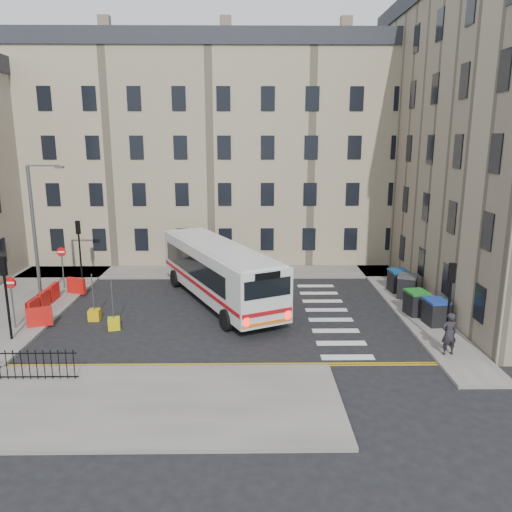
{
  "coord_description": "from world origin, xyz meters",
  "views": [
    {
      "loc": [
        -0.41,
        -26.8,
        9.63
      ],
      "look_at": [
        -0.05,
        1.3,
        3.0
      ],
      "focal_mm": 35.0,
      "sensor_mm": 36.0,
      "label": 1
    }
  ],
  "objects_px": {
    "streetlamp": "(34,232)",
    "wheelie_bin_d": "(407,286)",
    "bus": "(219,270)",
    "wheelie_bin_b": "(429,308)",
    "pedestrian": "(449,334)",
    "bollard_chevron": "(114,324)",
    "bollard_yellow": "(95,315)",
    "wheelie_bin_a": "(436,312)",
    "wheelie_bin_c": "(416,302)",
    "wheelie_bin_e": "(398,280)"
  },
  "relations": [
    {
      "from": "streetlamp",
      "to": "wheelie_bin_d",
      "type": "distance_m",
      "value": 22.47
    },
    {
      "from": "wheelie_bin_b",
      "to": "pedestrian",
      "type": "xyz_separation_m",
      "value": [
        -0.76,
        -4.68,
        0.4
      ]
    },
    {
      "from": "wheelie_bin_b",
      "to": "wheelie_bin_e",
      "type": "relative_size",
      "value": 0.84
    },
    {
      "from": "wheelie_bin_b",
      "to": "bollard_yellow",
      "type": "xyz_separation_m",
      "value": [
        -18.11,
        0.3,
        -0.43
      ]
    },
    {
      "from": "bus",
      "to": "wheelie_bin_a",
      "type": "relative_size",
      "value": 9.37
    },
    {
      "from": "bollard_yellow",
      "to": "pedestrian",
      "type": "bearing_deg",
      "value": -16.01
    },
    {
      "from": "pedestrian",
      "to": "bollard_chevron",
      "type": "bearing_deg",
      "value": -22.12
    },
    {
      "from": "bus",
      "to": "wheelie_bin_b",
      "type": "relative_size",
      "value": 10.87
    },
    {
      "from": "wheelie_bin_c",
      "to": "wheelie_bin_d",
      "type": "distance_m",
      "value": 3.04
    },
    {
      "from": "wheelie_bin_c",
      "to": "pedestrian",
      "type": "height_order",
      "value": "pedestrian"
    },
    {
      "from": "wheelie_bin_d",
      "to": "wheelie_bin_c",
      "type": "bearing_deg",
      "value": -74.59
    },
    {
      "from": "wheelie_bin_a",
      "to": "wheelie_bin_c",
      "type": "distance_m",
      "value": 1.62
    },
    {
      "from": "streetlamp",
      "to": "pedestrian",
      "type": "bearing_deg",
      "value": -20.54
    },
    {
      "from": "streetlamp",
      "to": "pedestrian",
      "type": "distance_m",
      "value": 23.17
    },
    {
      "from": "bollard_yellow",
      "to": "wheelie_bin_c",
      "type": "bearing_deg",
      "value": 0.96
    },
    {
      "from": "pedestrian",
      "to": "bollard_yellow",
      "type": "height_order",
      "value": "pedestrian"
    },
    {
      "from": "wheelie_bin_d",
      "to": "pedestrian",
      "type": "xyz_separation_m",
      "value": [
        -0.71,
        -8.28,
        0.28
      ]
    },
    {
      "from": "wheelie_bin_e",
      "to": "bollard_yellow",
      "type": "height_order",
      "value": "wheelie_bin_e"
    },
    {
      "from": "streetlamp",
      "to": "wheelie_bin_e",
      "type": "height_order",
      "value": "streetlamp"
    },
    {
      "from": "wheelie_bin_d",
      "to": "bollard_yellow",
      "type": "distance_m",
      "value": 18.36
    },
    {
      "from": "streetlamp",
      "to": "bollard_yellow",
      "type": "distance_m",
      "value": 6.55
    },
    {
      "from": "wheelie_bin_b",
      "to": "bollard_chevron",
      "type": "bearing_deg",
      "value": -171.14
    },
    {
      "from": "bus",
      "to": "bollard_chevron",
      "type": "bearing_deg",
      "value": -165.4
    },
    {
      "from": "wheelie_bin_d",
      "to": "pedestrian",
      "type": "relative_size",
      "value": 0.82
    },
    {
      "from": "bus",
      "to": "wheelie_bin_c",
      "type": "xyz_separation_m",
      "value": [
        11.04,
        -2.75,
        -1.15
      ]
    },
    {
      "from": "wheelie_bin_c",
      "to": "wheelie_bin_b",
      "type": "bearing_deg",
      "value": -60.41
    },
    {
      "from": "streetlamp",
      "to": "wheelie_bin_b",
      "type": "relative_size",
      "value": 7.03
    },
    {
      "from": "streetlamp",
      "to": "bollard_yellow",
      "type": "height_order",
      "value": "streetlamp"
    },
    {
      "from": "pedestrian",
      "to": "bollard_yellow",
      "type": "distance_m",
      "value": 18.07
    },
    {
      "from": "streetlamp",
      "to": "wheelie_bin_b",
      "type": "bearing_deg",
      "value": -8.63
    },
    {
      "from": "wheelie_bin_d",
      "to": "bus",
      "type": "bearing_deg",
      "value": -155.13
    },
    {
      "from": "streetlamp",
      "to": "bollard_chevron",
      "type": "bearing_deg",
      "value": -38.47
    },
    {
      "from": "wheelie_bin_b",
      "to": "bus",
      "type": "bearing_deg",
      "value": 169.15
    },
    {
      "from": "wheelie_bin_e",
      "to": "bollard_yellow",
      "type": "bearing_deg",
      "value": -171.03
    },
    {
      "from": "streetlamp",
      "to": "bus",
      "type": "distance_m",
      "value": 10.98
    },
    {
      "from": "bollard_yellow",
      "to": "bollard_chevron",
      "type": "xyz_separation_m",
      "value": [
        1.41,
        -1.33,
        0.0
      ]
    },
    {
      "from": "streetlamp",
      "to": "bus",
      "type": "xyz_separation_m",
      "value": [
        10.73,
        -0.03,
        -2.35
      ]
    },
    {
      "from": "wheelie_bin_a",
      "to": "pedestrian",
      "type": "height_order",
      "value": "pedestrian"
    },
    {
      "from": "wheelie_bin_b",
      "to": "wheelie_bin_a",
      "type": "bearing_deg",
      "value": -81.83
    },
    {
      "from": "streetlamp",
      "to": "wheelie_bin_e",
      "type": "bearing_deg",
      "value": 4.03
    },
    {
      "from": "wheelie_bin_d",
      "to": "bollard_yellow",
      "type": "relative_size",
      "value": 2.7
    },
    {
      "from": "wheelie_bin_d",
      "to": "bollard_chevron",
      "type": "relative_size",
      "value": 2.7
    },
    {
      "from": "wheelie_bin_b",
      "to": "bollard_chevron",
      "type": "distance_m",
      "value": 16.74
    },
    {
      "from": "wheelie_bin_a",
      "to": "wheelie_bin_e",
      "type": "bearing_deg",
      "value": 85.23
    },
    {
      "from": "pedestrian",
      "to": "bollard_chevron",
      "type": "distance_m",
      "value": 16.37
    },
    {
      "from": "streetlamp",
      "to": "wheelie_bin_e",
      "type": "xyz_separation_m",
      "value": [
        22.02,
        1.55,
        -3.49
      ]
    },
    {
      "from": "wheelie_bin_d",
      "to": "wheelie_bin_e",
      "type": "xyz_separation_m",
      "value": [
        -0.18,
        1.32,
        -0.02
      ]
    },
    {
      "from": "wheelie_bin_d",
      "to": "bollard_yellow",
      "type": "height_order",
      "value": "wheelie_bin_d"
    },
    {
      "from": "wheelie_bin_e",
      "to": "pedestrian",
      "type": "height_order",
      "value": "pedestrian"
    },
    {
      "from": "bus",
      "to": "wheelie_bin_c",
      "type": "height_order",
      "value": "bus"
    }
  ]
}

